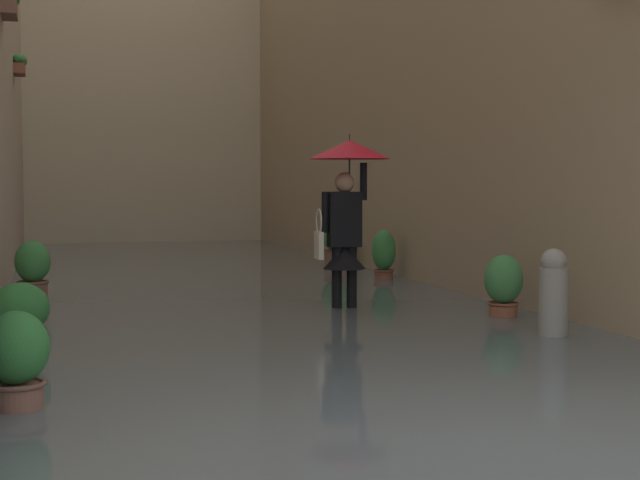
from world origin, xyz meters
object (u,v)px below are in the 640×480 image
Objects in this scene: potted_plant_near_left at (503,288)px; potted_plant_mid_left at (384,256)px; potted_plant_mid_right at (20,322)px; potted_plant_far_right at (16,365)px; potted_plant_near_right at (33,274)px; person_wading at (347,192)px; mooring_bollard at (553,299)px; potted_plant_far_left at (336,242)px.

potted_plant_near_left is 4.42m from potted_plant_mid_left.
potted_plant_mid_right is at bearing 9.63° from potted_plant_near_left.
potted_plant_near_right is at bearing -90.34° from potted_plant_far_right.
potted_plant_near_right reaches higher than potted_plant_mid_right.
person_wading reaches higher than potted_plant_mid_right.
potted_plant_mid_left is (-1.63, -3.26, -1.02)m from person_wading.
potted_plant_near_left is 0.93× the size of potted_plant_mid_left.
potted_plant_mid_right is at bearing 45.18° from potted_plant_mid_left.
potted_plant_mid_left is at bearing -124.72° from potted_plant_far_right.
potted_plant_far_right is 0.95× the size of potted_plant_near_left.
person_wading reaches higher than potted_plant_mid_left.
potted_plant_far_right is 5.81m from potted_plant_near_right.
person_wading is 2.95× the size of potted_plant_mid_right.
mooring_bollard is at bearing 139.79° from potted_plant_near_right.
potted_plant_far_left is (-0.13, -6.77, 0.10)m from potted_plant_near_left.
potted_plant_mid_left is at bearing -93.47° from mooring_bollard.
potted_plant_far_left is (-5.17, -9.88, 0.13)m from potted_plant_far_right.
mooring_bollard reaches higher than potted_plant_near_left.
potted_plant_near_right is 1.02× the size of potted_plant_mid_left.
potted_plant_near_right is at bearing -28.34° from potted_plant_near_left.
potted_plant_near_right is 0.89× the size of potted_plant_far_left.
potted_plant_mid_left is 5.82m from mooring_bollard.
mooring_bollard is at bearing 87.89° from potted_plant_far_left.
potted_plant_near_right is 5.46m from potted_plant_mid_left.
potted_plant_near_left is 0.81× the size of potted_plant_far_left.
potted_plant_far_left reaches higher than potted_plant_mid_right.
mooring_bollard is at bearing 82.98° from potted_plant_near_left.
potted_plant_mid_right is (5.07, 0.86, -0.06)m from potted_plant_near_left.
potted_plant_far_right is at bearing 90.73° from potted_plant_mid_right.
person_wading is at bearing 63.44° from potted_plant_mid_left.
person_wading is 3.03m from mooring_bollard.
potted_plant_near_right is 3.56m from potted_plant_mid_right.
potted_plant_near_right reaches higher than potted_plant_mid_left.
potted_plant_far_left reaches higher than mooring_bollard.
person_wading is 2.13m from potted_plant_near_left.
person_wading reaches higher than potted_plant_near_right.
potted_plant_far_right is (3.59, 4.28, -1.08)m from person_wading.
potted_plant_mid_right is 0.84× the size of potted_plant_mid_left.
potted_plant_mid_left is at bearing -116.56° from person_wading.
person_wading is at bearing -130.03° from potted_plant_far_right.
person_wading reaches higher than potted_plant_far_left.
potted_plant_far_left is (-1.58, -5.60, -0.94)m from person_wading.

